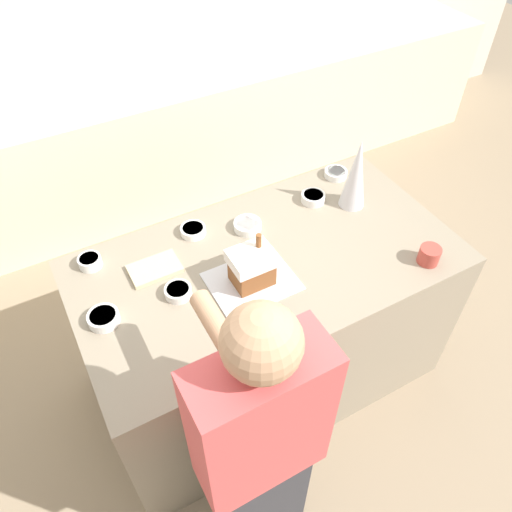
# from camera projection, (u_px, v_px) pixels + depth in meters

# --- Properties ---
(ground_plane) EXTENTS (12.00, 12.00, 0.00)m
(ground_plane) POSITION_uv_depth(u_px,v_px,m) (265.00, 370.00, 2.95)
(ground_plane) COLOR gray
(wall_back) EXTENTS (8.00, 0.05, 2.60)m
(wall_back) POSITION_uv_depth(u_px,v_px,m) (110.00, 19.00, 3.34)
(wall_back) COLOR beige
(wall_back) RESTS_ON ground_plane
(back_cabinet_block) EXTENTS (6.00, 0.60, 0.93)m
(back_cabinet_block) POSITION_uv_depth(u_px,v_px,m) (146.00, 149.00, 3.74)
(back_cabinet_block) COLOR beige
(back_cabinet_block) RESTS_ON ground_plane
(kitchen_island) EXTENTS (1.77, 0.95, 0.94)m
(kitchen_island) POSITION_uv_depth(u_px,v_px,m) (267.00, 322.00, 2.61)
(kitchen_island) COLOR gray
(kitchen_island) RESTS_ON ground_plane
(baking_tray) EXTENTS (0.37, 0.30, 0.01)m
(baking_tray) POSITION_uv_depth(u_px,v_px,m) (252.00, 281.00, 2.18)
(baking_tray) COLOR silver
(baking_tray) RESTS_ON kitchen_island
(gingerbread_house) EXTENTS (0.19, 0.15, 0.23)m
(gingerbread_house) POSITION_uv_depth(u_px,v_px,m) (252.00, 267.00, 2.11)
(gingerbread_house) COLOR brown
(gingerbread_house) RESTS_ON baking_tray
(decorative_tree) EXTENTS (0.13, 0.13, 0.38)m
(decorative_tree) POSITION_uv_depth(u_px,v_px,m) (356.00, 174.00, 2.42)
(decorative_tree) COLOR silver
(decorative_tree) RESTS_ON kitchen_island
(candy_bowl_far_right) EXTENTS (0.13, 0.13, 0.04)m
(candy_bowl_far_right) POSITION_uv_depth(u_px,v_px,m) (248.00, 225.00, 2.41)
(candy_bowl_far_right) COLOR white
(candy_bowl_far_right) RESTS_ON kitchen_island
(candy_bowl_near_tray_left) EXTENTS (0.10, 0.10, 0.05)m
(candy_bowl_near_tray_left) POSITION_uv_depth(u_px,v_px,m) (90.00, 261.00, 2.23)
(candy_bowl_near_tray_left) COLOR white
(candy_bowl_near_tray_left) RESTS_ON kitchen_island
(candy_bowl_behind_tray) EXTENTS (0.13, 0.13, 0.04)m
(candy_bowl_behind_tray) POSITION_uv_depth(u_px,v_px,m) (103.00, 318.00, 2.02)
(candy_bowl_behind_tray) COLOR silver
(candy_bowl_behind_tray) RESTS_ON kitchen_island
(candy_bowl_near_tray_right) EXTENTS (0.12, 0.12, 0.04)m
(candy_bowl_near_tray_right) POSITION_uv_depth(u_px,v_px,m) (193.00, 230.00, 2.39)
(candy_bowl_near_tray_right) COLOR white
(candy_bowl_near_tray_right) RESTS_ON kitchen_island
(candy_bowl_front_corner) EXTENTS (0.12, 0.12, 0.04)m
(candy_bowl_front_corner) POSITION_uv_depth(u_px,v_px,m) (313.00, 197.00, 2.55)
(candy_bowl_front_corner) COLOR white
(candy_bowl_front_corner) RESTS_ON kitchen_island
(candy_bowl_center_rear) EXTENTS (0.12, 0.12, 0.04)m
(candy_bowl_center_rear) POSITION_uv_depth(u_px,v_px,m) (336.00, 173.00, 2.70)
(candy_bowl_center_rear) COLOR silver
(candy_bowl_center_rear) RESTS_ON kitchen_island
(candy_bowl_far_left) EXTENTS (0.12, 0.12, 0.04)m
(candy_bowl_far_left) POSITION_uv_depth(u_px,v_px,m) (178.00, 291.00, 2.12)
(candy_bowl_far_left) COLOR silver
(candy_bowl_far_left) RESTS_ON kitchen_island
(cookbook) EXTENTS (0.23, 0.15, 0.02)m
(cookbook) POSITION_uv_depth(u_px,v_px,m) (155.00, 269.00, 2.23)
(cookbook) COLOR #CCB78C
(cookbook) RESTS_ON kitchen_island
(mug) EXTENTS (0.10, 0.10, 0.08)m
(mug) POSITION_uv_depth(u_px,v_px,m) (429.00, 255.00, 2.24)
(mug) COLOR #B24238
(mug) RESTS_ON kitchen_island
(person) EXTENTS (0.43, 0.54, 1.65)m
(person) POSITION_uv_depth(u_px,v_px,m) (259.00, 455.00, 1.74)
(person) COLOR #333338
(person) RESTS_ON ground_plane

